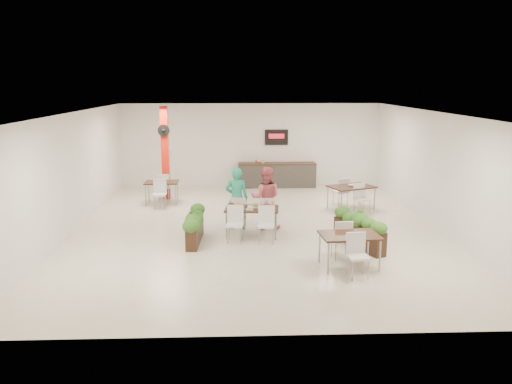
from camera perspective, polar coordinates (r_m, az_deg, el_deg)
ground at (r=13.93m, az=0.07°, el=-4.22°), size 12.00×12.00×0.00m
room_shell at (r=13.49m, az=0.07°, el=3.98°), size 10.10×12.10×3.22m
red_column at (r=17.46m, az=-10.33°, el=4.51°), size 0.40×0.41×3.20m
service_counter at (r=19.37m, az=2.38°, el=2.02°), size 3.00×0.64×2.20m
main_table at (r=13.17m, az=-0.51°, el=-2.33°), size 1.47×1.73×0.92m
diner_man at (r=13.75m, az=-2.22°, el=-0.73°), size 0.67×0.47×1.73m
diner_woman at (r=13.77m, az=1.11°, el=-0.67°), size 0.91×0.74×1.74m
planter_left at (r=12.79m, az=-7.02°, el=-3.56°), size 0.45×1.73×0.90m
planter_right at (r=12.54m, az=11.71°, el=-4.04°), size 0.98×1.73×0.96m
side_table_a at (r=16.94m, az=-10.73°, el=0.74°), size 1.11×1.63×0.92m
side_table_b at (r=16.22m, az=10.84°, el=0.30°), size 1.61×1.66×0.92m
side_table_c at (r=11.13m, az=10.63°, el=-5.37°), size 1.34×1.65×0.92m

